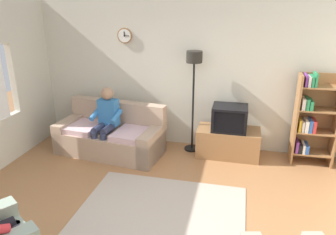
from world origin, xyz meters
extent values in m
plane|color=#9E6B42|center=(0.00, 0.00, 0.00)|extent=(12.00, 12.00, 0.00)
cube|color=beige|center=(0.00, 2.66, 1.35)|extent=(6.20, 0.12, 2.70)
cylinder|color=olive|center=(-1.15, 2.58, 2.05)|extent=(0.28, 0.03, 0.28)
cylinder|color=white|center=(-1.15, 2.56, 2.05)|extent=(0.24, 0.01, 0.24)
cube|color=black|center=(-1.15, 2.56, 2.08)|extent=(0.02, 0.01, 0.09)
cube|color=black|center=(-1.11, 2.56, 2.05)|extent=(0.11, 0.01, 0.01)
cube|color=beige|center=(-2.86, 2.10, 1.40)|extent=(0.12, 1.10, 1.20)
cube|color=tan|center=(-1.26, 1.86, 0.21)|extent=(1.99, 1.07, 0.42)
cube|color=tan|center=(-1.22, 2.21, 0.66)|extent=(1.91, 0.44, 0.48)
cube|color=tan|center=(-0.43, 1.75, 0.28)|extent=(0.32, 0.86, 0.56)
cube|color=tan|center=(-2.10, 1.96, 0.28)|extent=(0.32, 0.86, 0.56)
cube|color=beige|center=(-0.77, 1.74, 0.47)|extent=(0.68, 0.75, 0.10)
cube|color=beige|center=(-1.77, 1.87, 0.47)|extent=(0.68, 0.75, 0.10)
cube|color=olive|center=(0.85, 2.25, 0.25)|extent=(1.10, 0.56, 0.51)
cube|color=black|center=(0.85, 2.51, 0.28)|extent=(1.10, 0.04, 0.03)
cube|color=black|center=(0.85, 2.23, 0.73)|extent=(0.60, 0.48, 0.44)
cube|color=black|center=(0.85, 1.98, 0.73)|extent=(0.50, 0.01, 0.36)
cube|color=olive|center=(1.94, 2.30, 0.78)|extent=(0.04, 0.36, 1.55)
cube|color=olive|center=(2.58, 2.30, 0.78)|extent=(0.04, 0.36, 1.55)
cube|color=olive|center=(2.26, 2.47, 0.78)|extent=(0.64, 0.02, 1.55)
cube|color=olive|center=(2.26, 2.30, 0.19)|extent=(0.60, 0.34, 0.02)
cube|color=#72338C|center=(2.01, 2.28, 0.31)|extent=(0.04, 0.28, 0.20)
cube|color=black|center=(2.07, 2.28, 0.28)|extent=(0.05, 0.28, 0.15)
cube|color=silver|center=(2.13, 2.28, 0.28)|extent=(0.04, 0.28, 0.15)
cube|color=#2D59A5|center=(2.18, 2.28, 0.28)|extent=(0.06, 0.28, 0.14)
cube|color=olive|center=(2.26, 2.30, 0.58)|extent=(0.60, 0.34, 0.02)
cube|color=gold|center=(2.01, 2.28, 0.70)|extent=(0.04, 0.28, 0.21)
cube|color=silver|center=(2.06, 2.28, 0.68)|extent=(0.04, 0.28, 0.18)
cube|color=silver|center=(2.12, 2.28, 0.69)|extent=(0.06, 0.28, 0.20)
cube|color=#2D59A5|center=(2.18, 2.28, 0.70)|extent=(0.05, 0.28, 0.21)
cube|color=red|center=(2.24, 2.28, 0.69)|extent=(0.05, 0.28, 0.20)
cube|color=olive|center=(2.26, 2.30, 0.97)|extent=(0.60, 0.34, 0.02)
cube|color=silver|center=(2.02, 2.28, 1.07)|extent=(0.05, 0.28, 0.18)
cube|color=#267F4C|center=(2.08, 2.28, 1.07)|extent=(0.05, 0.28, 0.19)
cube|color=#267F4C|center=(2.14, 2.28, 1.06)|extent=(0.05, 0.28, 0.15)
cube|color=olive|center=(2.26, 2.30, 1.36)|extent=(0.60, 0.34, 0.02)
cube|color=#72338C|center=(2.01, 2.28, 1.46)|extent=(0.03, 0.28, 0.18)
cube|color=silver|center=(2.05, 2.28, 1.45)|extent=(0.04, 0.28, 0.16)
cube|color=#267F4C|center=(2.11, 2.28, 1.45)|extent=(0.04, 0.28, 0.17)
cube|color=#267F4C|center=(2.15, 2.28, 1.48)|extent=(0.03, 0.28, 0.21)
cylinder|color=black|center=(0.18, 2.35, 0.01)|extent=(0.28, 0.28, 0.03)
cylinder|color=black|center=(0.18, 2.35, 0.85)|extent=(0.04, 0.04, 1.70)
cylinder|color=black|center=(0.18, 2.35, 1.75)|extent=(0.28, 0.28, 0.20)
cube|color=#AD9E8E|center=(0.09, 0.32, 0.01)|extent=(2.20, 1.70, 0.01)
cube|color=#3372B2|center=(-1.27, 1.90, 0.78)|extent=(0.36, 0.24, 0.48)
sphere|color=#A37A5B|center=(-1.27, 1.89, 1.13)|extent=(0.22, 0.22, 0.22)
cylinder|color=#2D334C|center=(-1.20, 1.71, 0.54)|extent=(0.18, 0.39, 0.13)
cylinder|color=#2D334C|center=(-1.38, 1.73, 0.54)|extent=(0.18, 0.39, 0.13)
cylinder|color=#2D334C|center=(-1.23, 1.52, 0.26)|extent=(0.12, 0.12, 0.52)
cylinder|color=#2D334C|center=(-1.40, 1.54, 0.26)|extent=(0.12, 0.12, 0.52)
cylinder|color=#3372B2|center=(-1.07, 1.78, 0.76)|extent=(0.13, 0.34, 0.20)
cylinder|color=#3372B2|center=(-1.49, 1.83, 0.76)|extent=(0.13, 0.34, 0.20)
camera|label=1|loc=(1.00, -3.20, 2.68)|focal=34.73mm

